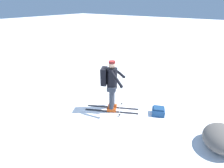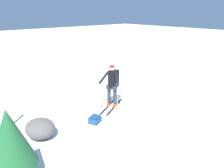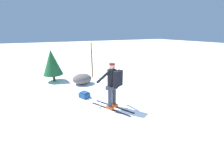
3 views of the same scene
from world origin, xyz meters
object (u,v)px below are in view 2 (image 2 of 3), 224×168
object	(u,v)px
rock_boulder	(40,128)
pine_tree	(10,138)
skier	(112,83)
dropped_backpack	(95,119)

from	to	relation	value
rock_boulder	pine_tree	distance (m)	2.00
skier	rock_boulder	bearing A→B (deg)	-86.05
skier	rock_boulder	size ratio (longest dim) A/B	1.70
dropped_backpack	rock_boulder	size ratio (longest dim) A/B	0.48
dropped_backpack	rock_boulder	distance (m)	1.89
skier	dropped_backpack	xyz separation A→B (m)	(0.67, -1.44, -0.89)
rock_boulder	pine_tree	xyz separation A→B (m)	(1.34, -1.23, 0.82)
skier	rock_boulder	distance (m)	3.36
skier	rock_boulder	xyz separation A→B (m)	(0.23, -3.27, -0.73)
skier	dropped_backpack	bearing A→B (deg)	-65.01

